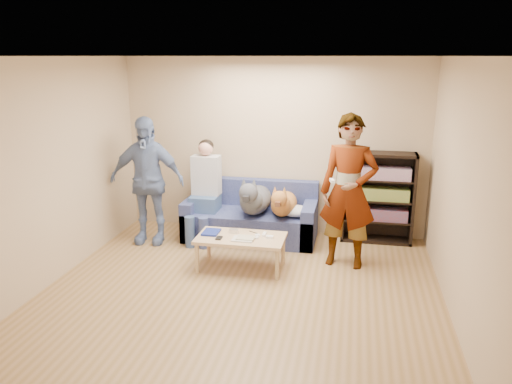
% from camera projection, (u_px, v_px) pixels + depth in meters
% --- Properties ---
extents(ground, '(5.00, 5.00, 0.00)m').
position_uv_depth(ground, '(234.00, 306.00, 5.38)').
color(ground, olive).
rests_on(ground, ground).
extents(ceiling, '(5.00, 5.00, 0.00)m').
position_uv_depth(ceiling, '(231.00, 56.00, 4.69)').
color(ceiling, white).
rests_on(ceiling, ground).
extents(wall_back, '(4.50, 0.00, 4.50)m').
position_uv_depth(wall_back, '(273.00, 147.00, 7.40)').
color(wall_back, tan).
rests_on(wall_back, ground).
extents(wall_front, '(4.50, 0.00, 4.50)m').
position_uv_depth(wall_front, '(120.00, 308.00, 2.67)').
color(wall_front, tan).
rests_on(wall_front, ground).
extents(wall_left, '(0.00, 5.00, 5.00)m').
position_uv_depth(wall_left, '(33.00, 179.00, 5.46)').
color(wall_left, tan).
rests_on(wall_left, ground).
extents(wall_right, '(0.00, 5.00, 5.00)m').
position_uv_depth(wall_right, '(469.00, 202.00, 4.61)').
color(wall_right, tan).
rests_on(wall_right, ground).
extents(blanket, '(0.42, 0.36, 0.15)m').
position_uv_depth(blanket, '(295.00, 211.00, 6.99)').
color(blanket, silver).
rests_on(blanket, sofa).
extents(person_standing_right, '(0.76, 0.55, 1.94)m').
position_uv_depth(person_standing_right, '(349.00, 192.00, 6.20)').
color(person_standing_right, gray).
rests_on(person_standing_right, ground).
extents(person_standing_left, '(1.09, 0.52, 1.81)m').
position_uv_depth(person_standing_left, '(147.00, 181.00, 7.02)').
color(person_standing_left, '#7389B8').
rests_on(person_standing_left, ground).
extents(held_controller, '(0.07, 0.14, 0.03)m').
position_uv_depth(held_controller, '(332.00, 181.00, 6.00)').
color(held_controller, white).
rests_on(held_controller, person_standing_right).
extents(notebook_blue, '(0.20, 0.26, 0.03)m').
position_uv_depth(notebook_blue, '(211.00, 232.00, 6.35)').
color(notebook_blue, navy).
rests_on(notebook_blue, coffee_table).
extents(papers, '(0.26, 0.20, 0.02)m').
position_uv_depth(papers, '(243.00, 239.00, 6.12)').
color(papers, beige).
rests_on(papers, coffee_table).
extents(magazine, '(0.22, 0.17, 0.01)m').
position_uv_depth(magazine, '(246.00, 238.00, 6.13)').
color(magazine, '#B8B093').
rests_on(magazine, coffee_table).
extents(camera_silver, '(0.11, 0.06, 0.05)m').
position_uv_depth(camera_silver, '(234.00, 231.00, 6.36)').
color(camera_silver, silver).
rests_on(camera_silver, coffee_table).
extents(controller_a, '(0.04, 0.13, 0.03)m').
position_uv_depth(controller_a, '(264.00, 234.00, 6.27)').
color(controller_a, white).
rests_on(controller_a, coffee_table).
extents(controller_b, '(0.09, 0.06, 0.03)m').
position_uv_depth(controller_b, '(270.00, 237.00, 6.18)').
color(controller_b, white).
rests_on(controller_b, coffee_table).
extents(headphone_cup_a, '(0.07, 0.07, 0.02)m').
position_uv_depth(headphone_cup_a, '(256.00, 238.00, 6.17)').
color(headphone_cup_a, silver).
rests_on(headphone_cup_a, coffee_table).
extents(headphone_cup_b, '(0.07, 0.07, 0.02)m').
position_uv_depth(headphone_cup_b, '(257.00, 235.00, 6.24)').
color(headphone_cup_b, white).
rests_on(headphone_cup_b, coffee_table).
extents(pen_orange, '(0.13, 0.06, 0.01)m').
position_uv_depth(pen_orange, '(236.00, 241.00, 6.08)').
color(pen_orange, orange).
rests_on(pen_orange, coffee_table).
extents(pen_black, '(0.13, 0.08, 0.01)m').
position_uv_depth(pen_black, '(253.00, 232.00, 6.38)').
color(pen_black, black).
rests_on(pen_black, coffee_table).
extents(wallet, '(0.07, 0.12, 0.02)m').
position_uv_depth(wallet, '(219.00, 238.00, 6.16)').
color(wallet, black).
rests_on(wallet, coffee_table).
extents(sofa, '(1.90, 0.85, 0.82)m').
position_uv_depth(sofa, '(251.00, 219.00, 7.33)').
color(sofa, '#515B93').
rests_on(sofa, ground).
extents(person_seated, '(0.40, 0.73, 1.47)m').
position_uv_depth(person_seated, '(205.00, 187.00, 7.21)').
color(person_seated, '#436594').
rests_on(person_seated, sofa).
extents(dog_gray, '(0.43, 1.26, 0.62)m').
position_uv_depth(dog_gray, '(254.00, 199.00, 7.05)').
color(dog_gray, '#474951').
rests_on(dog_gray, sofa).
extents(dog_tan, '(0.36, 1.14, 0.52)m').
position_uv_depth(dog_tan, '(283.00, 203.00, 6.98)').
color(dog_tan, '#BD7039').
rests_on(dog_tan, sofa).
extents(coffee_table, '(1.10, 0.60, 0.42)m').
position_uv_depth(coffee_table, '(241.00, 240.00, 6.24)').
color(coffee_table, tan).
rests_on(coffee_table, ground).
extents(bookshelf, '(1.00, 0.34, 1.30)m').
position_uv_depth(bookshelf, '(378.00, 195.00, 7.11)').
color(bookshelf, black).
rests_on(bookshelf, ground).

